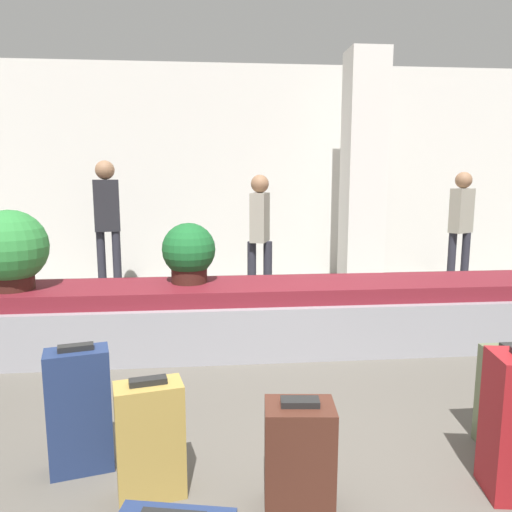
% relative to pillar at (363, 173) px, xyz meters
% --- Properties ---
extents(ground_plane, '(18.00, 18.00, 0.00)m').
position_rel_pillar_xyz_m(ground_plane, '(-1.69, -4.08, -1.60)').
color(ground_plane, '#59544C').
extents(back_wall, '(18.00, 0.06, 3.20)m').
position_rel_pillar_xyz_m(back_wall, '(-1.69, 1.03, 0.00)').
color(back_wall, silver).
rests_on(back_wall, ground_plane).
extents(carousel, '(8.98, 0.87, 0.61)m').
position_rel_pillar_xyz_m(carousel, '(-1.69, -2.29, -1.31)').
color(carousel, gray).
rests_on(carousel, ground_plane).
extents(pillar, '(0.52, 0.52, 3.20)m').
position_rel_pillar_xyz_m(pillar, '(0.00, 0.00, 0.00)').
color(pillar, silver).
rests_on(pillar, ground_plane).
extents(suitcase_4, '(0.36, 0.25, 0.71)m').
position_rel_pillar_xyz_m(suitcase_4, '(-2.82, -4.13, -1.26)').
color(suitcase_4, navy).
rests_on(suitcase_4, ground_plane).
extents(suitcase_5, '(0.36, 0.25, 0.62)m').
position_rel_pillar_xyz_m(suitcase_5, '(-2.42, -4.39, -1.30)').
color(suitcase_5, '#A3843D').
rests_on(suitcase_5, ground_plane).
extents(suitcase_7, '(0.35, 0.27, 0.56)m').
position_rel_pillar_xyz_m(suitcase_7, '(-1.71, -4.57, -1.33)').
color(suitcase_7, '#472319').
rests_on(suitcase_7, ground_plane).
extents(potted_plant_0, '(0.63, 0.63, 0.69)m').
position_rel_pillar_xyz_m(potted_plant_0, '(-3.80, -2.34, -0.65)').
color(potted_plant_0, '#381914').
rests_on(potted_plant_0, carousel).
extents(potted_plant_1, '(0.48, 0.48, 0.55)m').
position_rel_pillar_xyz_m(potted_plant_1, '(-2.30, -2.20, -0.72)').
color(potted_plant_1, '#381914').
rests_on(potted_plant_1, carousel).
extents(traveler_0, '(0.37, 0.31, 1.61)m').
position_rel_pillar_xyz_m(traveler_0, '(1.39, -0.10, -0.65)').
color(traveler_0, '#282833').
rests_on(traveler_0, ground_plane).
extents(traveler_1, '(0.35, 0.25, 1.76)m').
position_rel_pillar_xyz_m(traveler_1, '(-3.43, -0.05, -0.54)').
color(traveler_1, '#282833').
rests_on(traveler_1, ground_plane).
extents(traveler_2, '(0.31, 0.36, 1.58)m').
position_rel_pillar_xyz_m(traveler_2, '(-1.48, -0.63, -0.67)').
color(traveler_2, '#282833').
rests_on(traveler_2, ground_plane).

